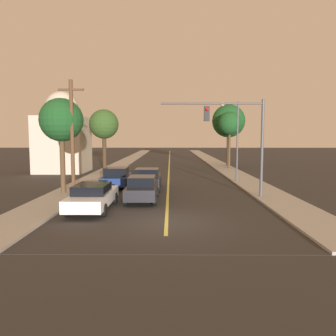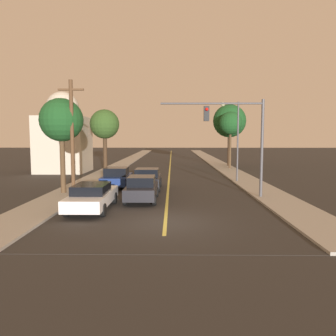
% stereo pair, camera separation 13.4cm
% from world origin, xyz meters
% --- Properties ---
extents(ground_plane, '(200.00, 200.00, 0.00)m').
position_xyz_m(ground_plane, '(0.00, 0.00, 0.00)').
color(ground_plane, '#2D2B28').
extents(road_surface, '(10.78, 80.00, 0.01)m').
position_xyz_m(road_surface, '(0.00, 36.00, 0.01)').
color(road_surface, '#2D2B28').
rests_on(road_surface, ground).
extents(sidewalk_left, '(2.50, 80.00, 0.12)m').
position_xyz_m(sidewalk_left, '(-6.64, 36.00, 0.06)').
color(sidewalk_left, '#9E998E').
rests_on(sidewalk_left, ground).
extents(sidewalk_right, '(2.50, 80.00, 0.12)m').
position_xyz_m(sidewalk_right, '(6.64, 36.00, 0.06)').
color(sidewalk_right, '#9E998E').
rests_on(sidewalk_right, ground).
extents(car_near_lane_front, '(1.87, 4.12, 1.50)m').
position_xyz_m(car_near_lane_front, '(-1.51, 4.95, 0.75)').
color(car_near_lane_front, black).
rests_on(car_near_lane_front, ground).
extents(car_near_lane_second, '(1.98, 3.96, 1.53)m').
position_xyz_m(car_near_lane_second, '(-1.51, 9.21, 0.78)').
color(car_near_lane_second, black).
rests_on(car_near_lane_second, ground).
extents(car_outer_lane_front, '(1.99, 4.99, 1.37)m').
position_xyz_m(car_outer_lane_front, '(-3.88, 2.57, 0.72)').
color(car_outer_lane_front, white).
rests_on(car_outer_lane_front, ground).
extents(car_outer_lane_second, '(1.99, 4.13, 1.51)m').
position_xyz_m(car_outer_lane_second, '(-3.88, 10.20, 0.76)').
color(car_outer_lane_second, navy).
rests_on(car_outer_lane_second, ground).
extents(traffic_signal_mast, '(6.29, 0.42, 5.95)m').
position_xyz_m(traffic_signal_mast, '(4.23, 5.85, 4.26)').
color(traffic_signal_mast, '#47474C').
rests_on(traffic_signal_mast, ground).
extents(streetlamp_right, '(1.54, 0.36, 6.56)m').
position_xyz_m(streetlamp_right, '(5.38, 13.07, 4.35)').
color(streetlamp_right, '#47474C').
rests_on(streetlamp_right, ground).
extents(utility_pole_left, '(1.60, 0.24, 7.20)m').
position_xyz_m(utility_pole_left, '(-5.99, 6.28, 3.88)').
color(utility_pole_left, '#513823').
rests_on(utility_pole_left, ground).
extents(tree_left_near, '(2.81, 2.81, 6.19)m').
position_xyz_m(tree_left_near, '(-6.92, 7.12, 4.85)').
color(tree_left_near, '#4C3823').
rests_on(tree_left_near, ground).
extents(tree_left_far, '(3.00, 3.00, 6.48)m').
position_xyz_m(tree_left_far, '(-6.64, 19.43, 5.03)').
color(tree_left_far, '#3D2B1C').
rests_on(tree_left_far, ground).
extents(tree_right_near, '(2.70, 2.70, 6.62)m').
position_xyz_m(tree_right_near, '(7.10, 24.34, 5.35)').
color(tree_right_near, '#4C3823').
rests_on(tree_right_near, ground).
extents(tree_right_far, '(4.15, 4.15, 7.75)m').
position_xyz_m(tree_right_far, '(7.51, 27.48, 5.77)').
color(tree_right_far, '#3D2B1C').
rests_on(tree_right_far, ground).
extents(domed_building_left, '(5.07, 5.07, 8.59)m').
position_xyz_m(domed_building_left, '(-11.42, 20.92, 3.79)').
color(domed_building_left, '#BCB29E').
rests_on(domed_building_left, ground).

